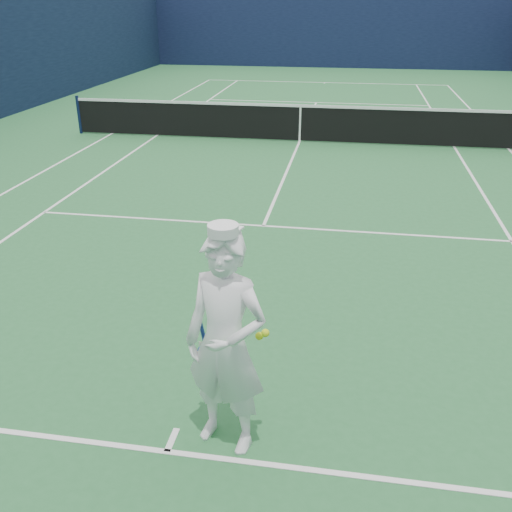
{
  "coord_description": "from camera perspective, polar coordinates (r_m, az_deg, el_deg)",
  "views": [
    {
      "loc": [
        1.41,
        -15.54,
        3.66
      ],
      "look_at": [
        0.5,
        -10.14,
        1.15
      ],
      "focal_mm": 40.0,
      "sensor_mm": 36.0,
      "label": 1
    }
  ],
  "objects": [
    {
      "name": "court_markings",
      "position": [
        16.03,
        4.37,
        11.34
      ],
      "size": [
        11.03,
        23.83,
        0.01
      ],
      "color": "white",
      "rests_on": "ground"
    },
    {
      "name": "windscreen_fence",
      "position": [
        15.69,
        4.61,
        18.45
      ],
      "size": [
        20.12,
        36.12,
        4.0
      ],
      "color": "#0E1634",
      "rests_on": "ground"
    },
    {
      "name": "tennis_net",
      "position": [
        15.91,
        4.43,
        13.27
      ],
      "size": [
        12.88,
        0.09,
        1.07
      ],
      "color": "#141E4C",
      "rests_on": "ground"
    },
    {
      "name": "ground",
      "position": [
        16.03,
        4.37,
        11.32
      ],
      "size": [
        80.0,
        80.0,
        0.0
      ],
      "primitive_type": "plane",
      "color": "#276735",
      "rests_on": "ground"
    },
    {
      "name": "tennis_player",
      "position": [
        4.8,
        -3.03,
        -8.8
      ],
      "size": [
        0.84,
        0.69,
        2.09
      ],
      "rotation": [
        0.0,
        0.0,
        -0.28
      ],
      "color": "white",
      "rests_on": "ground"
    }
  ]
}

